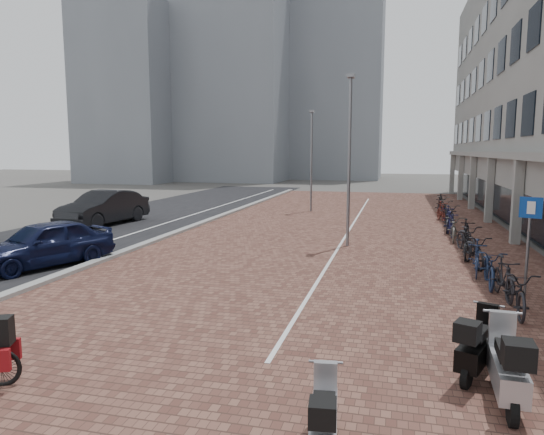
{
  "coord_description": "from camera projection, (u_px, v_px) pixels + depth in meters",
  "views": [
    {
      "loc": [
        4.26,
        -10.78,
        3.66
      ],
      "look_at": [
        0.0,
        6.0,
        1.3
      ],
      "focal_mm": 32.6,
      "sensor_mm": 36.0,
      "label": 1
    }
  ],
  "objects": [
    {
      "name": "lamp_far",
      "position": [
        311.0,
        162.0,
        29.27
      ],
      "size": [
        0.12,
        0.12,
        5.93
      ],
      "primitive_type": "cylinder",
      "color": "gray",
      "rests_on": "ground"
    },
    {
      "name": "bg_towers",
      "position": [
        245.0,
        66.0,
        60.5
      ],
      "size": [
        33.0,
        23.0,
        32.0
      ],
      "color": "gray",
      "rests_on": "ground"
    },
    {
      "name": "lane_line",
      "position": [
        168.0,
        222.0,
        25.12
      ],
      "size": [
        0.12,
        44.0,
        0.0
      ],
      "primitive_type": "cube",
      "color": "white",
      "rests_on": "street_asphalt"
    },
    {
      "name": "bike_row",
      "position": [
        457.0,
        227.0,
        20.41
      ],
      "size": [
        1.23,
        21.42,
        1.05
      ],
      "color": "black",
      "rests_on": "ground"
    },
    {
      "name": "scooter_back",
      "position": [
        324.0,
        416.0,
        5.95
      ],
      "size": [
        0.6,
        1.46,
        0.97
      ],
      "primitive_type": null,
      "rotation": [
        0.0,
        0.0,
        0.11
      ],
      "color": "#A8A8AD",
      "rests_on": "ground"
    },
    {
      "name": "ground",
      "position": [
        211.0,
        303.0,
        11.89
      ],
      "size": [
        140.0,
        140.0,
        0.0
      ],
      "primitive_type": "plane",
      "color": "#474442",
      "rests_on": "ground"
    },
    {
      "name": "plaza_brick",
      "position": [
        345.0,
        230.0,
        22.92
      ],
      "size": [
        14.5,
        42.0,
        0.04
      ],
      "primitive_type": "cube",
      "color": "brown",
      "rests_on": "ground"
    },
    {
      "name": "parking_sign",
      "position": [
        529.0,
        230.0,
        12.31
      ],
      "size": [
        0.5,
        0.25,
        2.51
      ],
      "rotation": [
        0.0,
        0.0,
        -0.41
      ],
      "color": "slate",
      "rests_on": "ground"
    },
    {
      "name": "car_navy",
      "position": [
        44.0,
        244.0,
        15.57
      ],
      "size": [
        3.32,
        4.67,
        1.48
      ],
      "primitive_type": "imported",
      "rotation": [
        0.0,
        0.0,
        -0.41
      ],
      "color": "black",
      "rests_on": "ground"
    },
    {
      "name": "scooter_mid",
      "position": [
        478.0,
        344.0,
        7.99
      ],
      "size": [
        1.09,
        1.68,
        1.11
      ],
      "primitive_type": null,
      "rotation": [
        0.0,
        0.0,
        -0.4
      ],
      "color": "black",
      "rests_on": "ground"
    },
    {
      "name": "car_dark",
      "position": [
        104.0,
        208.0,
        24.39
      ],
      "size": [
        2.41,
        5.3,
        1.68
      ],
      "primitive_type": "imported",
      "rotation": [
        0.0,
        0.0,
        -0.13
      ],
      "color": "black",
      "rests_on": "ground"
    },
    {
      "name": "curb",
      "position": [
        203.0,
        223.0,
        24.65
      ],
      "size": [
        0.35,
        42.0,
        0.14
      ],
      "primitive_type": "cube",
      "color": "gray",
      "rests_on": "ground"
    },
    {
      "name": "lamp_near",
      "position": [
        349.0,
        163.0,
        18.47
      ],
      "size": [
        0.12,
        0.12,
        6.36
      ],
      "primitive_type": "cylinder",
      "color": "slate",
      "rests_on": "ground"
    },
    {
      "name": "street_asphalt",
      "position": [
        133.0,
        221.0,
        25.61
      ],
      "size": [
        8.0,
        50.0,
        0.03
      ],
      "primitive_type": "cube",
      "color": "black",
      "rests_on": "ground"
    },
    {
      "name": "scooter_front",
      "position": [
        507.0,
        364.0,
        7.09
      ],
      "size": [
        0.64,
        1.81,
        1.23
      ],
      "primitive_type": null,
      "rotation": [
        0.0,
        0.0,
        -0.05
      ],
      "color": "#B5B6BB",
      "rests_on": "ground"
    },
    {
      "name": "parking_line",
      "position": [
        350.0,
        229.0,
        22.87
      ],
      "size": [
        0.1,
        30.0,
        0.0
      ],
      "primitive_type": "cube",
      "color": "white",
      "rests_on": "plaza_brick"
    }
  ]
}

